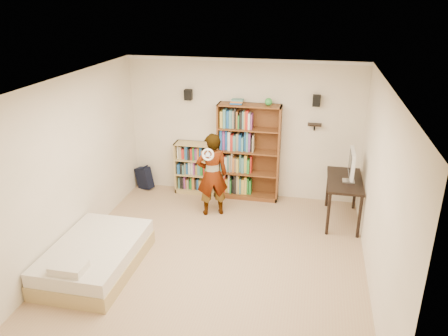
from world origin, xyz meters
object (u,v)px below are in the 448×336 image
at_px(computer_desk, 343,200).
at_px(person, 212,175).
at_px(tall_bookshelf, 249,153).
at_px(daybed, 95,254).
at_px(low_bookshelf, 196,168).

relative_size(computer_desk, person, 0.76).
height_order(tall_bookshelf, daybed, tall_bookshelf).
bearing_deg(tall_bookshelf, daybed, -121.80).
bearing_deg(computer_desk, daybed, -147.54).
xyz_separation_m(low_bookshelf, daybed, (-0.74, -2.91, -0.26)).
distance_m(tall_bookshelf, daybed, 3.48).
relative_size(low_bookshelf, person, 0.68).
distance_m(low_bookshelf, daybed, 3.02).
distance_m(tall_bookshelf, low_bookshelf, 1.14).
distance_m(computer_desk, daybed, 4.25).
bearing_deg(tall_bookshelf, person, -122.46).
bearing_deg(low_bookshelf, computer_desk, -12.53).
relative_size(tall_bookshelf, daybed, 1.06).
height_order(tall_bookshelf, person, tall_bookshelf).
bearing_deg(low_bookshelf, person, -57.76).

